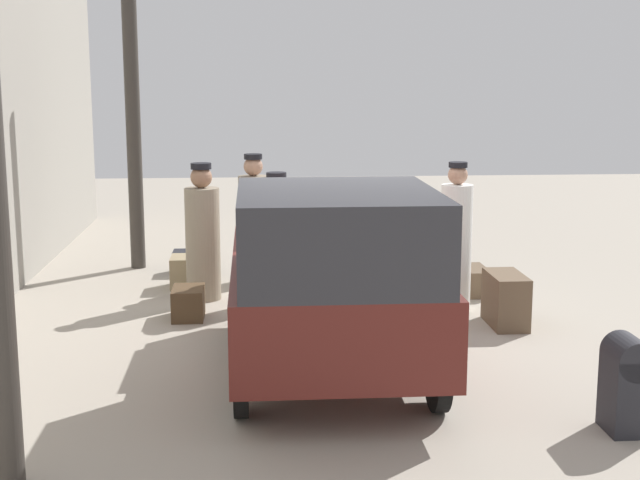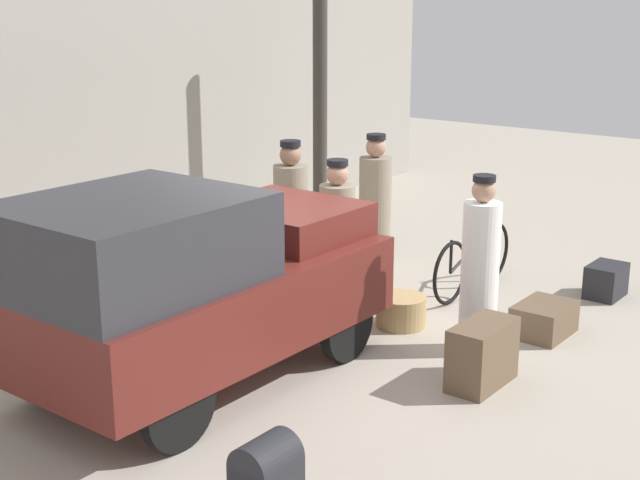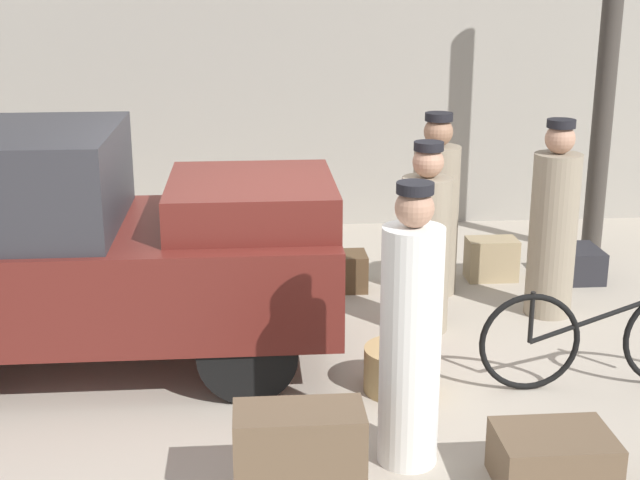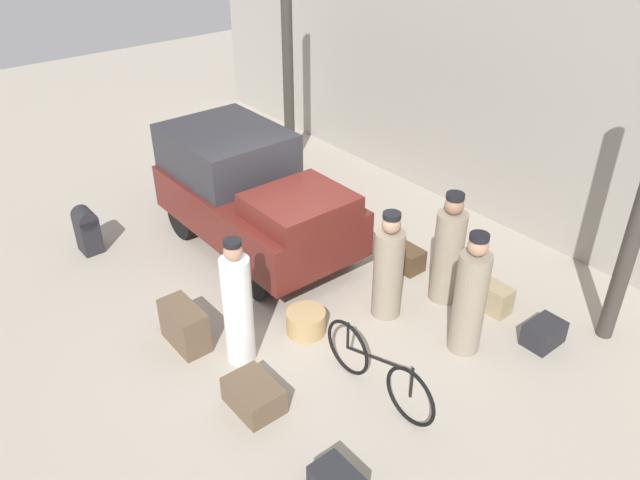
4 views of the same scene
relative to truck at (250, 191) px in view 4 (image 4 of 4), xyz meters
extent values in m
plane|color=#A89E8E|center=(1.63, -0.25, -0.98)|extent=(30.00, 30.00, 0.00)
cube|color=gray|center=(1.63, 3.83, 1.27)|extent=(16.00, 0.15, 4.50)
cylinder|color=#38332D|center=(-2.13, 2.37, 0.92)|extent=(0.21, 0.21, 3.80)
cylinder|color=black|center=(1.26, 0.81, -0.63)|extent=(0.71, 0.12, 0.71)
cylinder|color=black|center=(1.26, -0.81, -0.63)|extent=(0.71, 0.12, 0.71)
cylinder|color=black|center=(-0.95, 0.81, -0.63)|extent=(0.71, 0.12, 0.71)
cylinder|color=black|center=(-0.95, -0.81, -0.63)|extent=(0.71, 0.12, 0.71)
cube|color=#591E19|center=(0.16, 0.00, -0.25)|extent=(3.56, 1.79, 0.72)
cube|color=#2D2D33|center=(-0.64, 0.00, 0.48)|extent=(1.96, 1.65, 0.73)
cube|color=#591E19|center=(1.31, 0.00, 0.28)|extent=(1.25, 1.40, 0.33)
torus|color=black|center=(4.35, -0.79, -0.61)|extent=(0.74, 0.04, 0.74)
torus|color=black|center=(3.28, -0.79, -0.61)|extent=(0.74, 0.04, 0.74)
cylinder|color=black|center=(3.81, -0.79, -0.43)|extent=(1.07, 0.04, 0.40)
cylinder|color=black|center=(3.28, -0.79, -0.42)|extent=(0.04, 0.04, 0.38)
cylinder|color=black|center=(4.35, -0.79, -0.40)|extent=(0.04, 0.04, 0.42)
cylinder|color=tan|center=(2.36, -0.73, -0.82)|extent=(0.54, 0.54, 0.33)
cylinder|color=gray|center=(2.75, 0.41, -0.32)|extent=(0.41, 0.41, 1.32)
sphere|color=tan|center=(2.75, 0.41, 0.47)|extent=(0.26, 0.26, 0.26)
cylinder|color=black|center=(2.75, 0.41, 0.60)|extent=(0.24, 0.24, 0.07)
cylinder|color=gray|center=(3.02, 1.32, -0.28)|extent=(0.43, 0.43, 1.40)
sphere|color=#936B51|center=(3.02, 1.32, 0.55)|extent=(0.27, 0.27, 0.27)
cylinder|color=black|center=(3.02, 1.32, 0.69)|extent=(0.25, 0.25, 0.07)
cylinder|color=white|center=(2.24, -1.69, -0.23)|extent=(0.37, 0.37, 1.51)
sphere|color=tan|center=(2.24, -1.69, 0.64)|extent=(0.23, 0.23, 0.23)
cylinder|color=black|center=(2.24, -1.69, 0.76)|extent=(0.22, 0.22, 0.06)
cylinder|color=gray|center=(3.92, 0.68, -0.26)|extent=(0.41, 0.41, 1.44)
sphere|color=tan|center=(3.92, 0.68, 0.59)|extent=(0.25, 0.25, 0.25)
cylinder|color=black|center=(3.92, 0.68, 0.72)|extent=(0.24, 0.24, 0.07)
cube|color=#232328|center=(4.54, 1.57, -0.82)|extent=(0.38, 0.53, 0.32)
cube|color=#4C3823|center=(2.12, 1.45, -0.81)|extent=(0.55, 0.36, 0.36)
cube|color=#9E8966|center=(3.67, 1.64, -0.78)|extent=(0.49, 0.30, 0.41)
cube|color=#232328|center=(-1.50, -2.20, -0.68)|extent=(0.39, 0.31, 0.62)
cylinder|color=#232328|center=(-1.50, -2.20, -0.37)|extent=(0.39, 0.31, 0.31)
cube|color=brown|center=(3.05, -2.04, -0.82)|extent=(0.68, 0.49, 0.34)
cube|color=brown|center=(1.55, -2.11, -0.69)|extent=(0.74, 0.37, 0.59)
camera|label=1|loc=(-7.93, 0.70, 1.77)|focal=50.00mm
camera|label=2|loc=(-5.23, -5.50, 2.43)|focal=50.00mm
camera|label=3|loc=(1.31, -6.56, 1.93)|focal=50.00mm
camera|label=4|loc=(7.62, -4.76, 4.53)|focal=35.00mm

